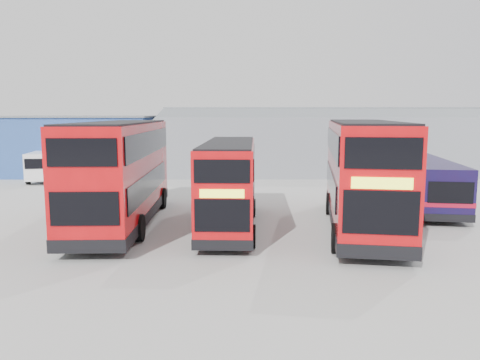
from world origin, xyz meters
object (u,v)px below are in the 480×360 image
maintenance_shed (328,143)px  double_decker_left (121,174)px  double_decker_centre (229,185)px  double_decker_right (363,176)px  office_block (85,145)px  panel_van (48,164)px  single_decker_blue (424,184)px

maintenance_shed → double_decker_left: (-13.92, -21.66, -0.15)m
double_decker_centre → double_decker_right: double_decker_right is taller
office_block → double_decker_centre: size_ratio=1.28×
double_decker_left → panel_van: (-9.57, 14.93, -1.14)m
maintenance_shed → single_decker_blue: bearing=-82.8°
panel_van → double_decker_right: bearing=-45.1°
double_decker_centre → single_decker_blue: (10.99, 4.79, -0.64)m
office_block → double_decker_right: 28.12m
double_decker_left → double_decker_centre: double_decker_left is taller
double_decker_right → panel_van: bearing=151.9°
maintenance_shed → single_decker_blue: maintenance_shed is taller
double_decker_right → maintenance_shed: bearing=92.2°
double_decker_left → double_decker_right: size_ratio=0.98×
maintenance_shed → single_decker_blue: (2.19, -17.41, -1.24)m
single_decker_blue → double_decker_centre: bearing=32.3°
double_decker_left → double_decker_centre: 5.16m
office_block → panel_van: 5.11m
maintenance_shed → double_decker_right: 22.61m
single_decker_blue → office_block: bearing=-23.7°
maintenance_shed → double_decker_centre: bearing=-111.6°
office_block → panel_van: (-1.48, -4.72, -1.27)m
double_decker_centre → single_decker_blue: double_decker_centre is taller
double_decker_centre → panel_van: double_decker_centre is taller
double_decker_left → double_decker_centre: bearing=172.8°
maintenance_shed → panel_van: size_ratio=5.45×
single_decker_blue → maintenance_shed: bearing=-74.0°
office_block → panel_van: bearing=-107.4°
single_decker_blue → panel_van: 27.81m
office_block → panel_van: size_ratio=2.20×
double_decker_left → panel_van: 17.77m
double_decker_left → maintenance_shed: bearing=-123.9°
panel_van → maintenance_shed: bearing=8.0°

